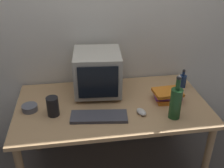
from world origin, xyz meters
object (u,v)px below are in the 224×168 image
keyboard (99,117)px  book_stack (168,95)px  bottle_short (183,80)px  cd_spindle (30,108)px  metal_canister (53,106)px  computer_mouse (141,112)px  bottle_tall (176,102)px  crt_monitor (98,72)px

keyboard → book_stack: 0.60m
bottle_short → cd_spindle: bottle_short is taller
metal_canister → computer_mouse: bearing=-7.7°
keyboard → computer_mouse: computer_mouse is taller
keyboard → bottle_tall: (0.55, -0.07, 0.12)m
book_stack → cd_spindle: (-1.10, 0.02, -0.03)m
bottle_short → book_stack: 0.29m
bottle_tall → metal_canister: (-0.89, 0.17, -0.06)m
bottle_tall → book_stack: bottle_tall is taller
bottle_short → book_stack: (-0.21, -0.20, -0.01)m
bottle_short → computer_mouse: bearing=-142.5°
cd_spindle → computer_mouse: bearing=-11.6°
crt_monitor → bottle_short: 0.77m
bottle_short → bottle_tall: bearing=-118.5°
crt_monitor → computer_mouse: bearing=-51.9°
crt_monitor → keyboard: size_ratio=0.99×
keyboard → book_stack: size_ratio=1.80×
metal_canister → crt_monitor: bearing=37.5°
computer_mouse → bottle_short: bearing=20.4°
cd_spindle → metal_canister: (0.18, -0.08, 0.05)m
crt_monitor → metal_canister: bearing=-142.5°
keyboard → bottle_short: bottle_short is taller
computer_mouse → crt_monitor: bearing=111.0°
bottle_short → keyboard: bearing=-155.4°
crt_monitor → computer_mouse: crt_monitor is taller
computer_mouse → bottle_tall: 0.27m
book_stack → cd_spindle: size_ratio=1.94×
book_stack → bottle_short: bearing=44.2°
keyboard → bottle_short: size_ratio=2.44×
crt_monitor → bottle_tall: size_ratio=1.19×
bottle_tall → cd_spindle: bottle_tall is taller
book_stack → cd_spindle: bearing=179.0°
keyboard → cd_spindle: size_ratio=3.50×
crt_monitor → book_stack: 0.61m
bottle_short → metal_canister: bearing=-166.5°
bottle_tall → cd_spindle: size_ratio=2.89×
bottle_tall → crt_monitor: bearing=139.3°
keyboard → cd_spindle: 0.55m
crt_monitor → computer_mouse: size_ratio=4.15×
bottle_short → metal_canister: 1.16m
keyboard → cd_spindle: (-0.52, 0.18, 0.01)m
bottle_short → crt_monitor: bearing=179.0°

